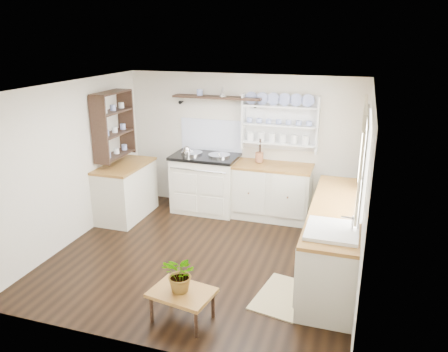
# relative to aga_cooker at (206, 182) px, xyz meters

# --- Properties ---
(floor) EXTENTS (4.00, 3.80, 0.01)m
(floor) POSITION_rel_aga_cooker_xyz_m (0.54, -1.57, -0.50)
(floor) COLOR black
(floor) RESTS_ON ground
(wall_back) EXTENTS (4.00, 0.02, 2.30)m
(wall_back) POSITION_rel_aga_cooker_xyz_m (0.54, 0.33, 0.65)
(wall_back) COLOR beige
(wall_back) RESTS_ON ground
(wall_right) EXTENTS (0.02, 3.80, 2.30)m
(wall_right) POSITION_rel_aga_cooker_xyz_m (2.54, -1.57, 0.65)
(wall_right) COLOR beige
(wall_right) RESTS_ON ground
(wall_left) EXTENTS (0.02, 3.80, 2.30)m
(wall_left) POSITION_rel_aga_cooker_xyz_m (-1.46, -1.57, 0.65)
(wall_left) COLOR beige
(wall_left) RESTS_ON ground
(ceiling) EXTENTS (4.00, 3.80, 0.01)m
(ceiling) POSITION_rel_aga_cooker_xyz_m (0.54, -1.57, 1.80)
(ceiling) COLOR white
(ceiling) RESTS_ON wall_back
(window) EXTENTS (0.08, 1.55, 1.22)m
(window) POSITION_rel_aga_cooker_xyz_m (2.49, -1.42, 1.07)
(window) COLOR white
(window) RESTS_ON wall_right
(aga_cooker) EXTENTS (1.10, 0.76, 1.01)m
(aga_cooker) POSITION_rel_aga_cooker_xyz_m (0.00, 0.00, 0.00)
(aga_cooker) COLOR white
(aga_cooker) RESTS_ON floor
(back_cabinets) EXTENTS (1.27, 0.63, 0.90)m
(back_cabinets) POSITION_rel_aga_cooker_xyz_m (1.14, 0.03, -0.04)
(back_cabinets) COLOR beige
(back_cabinets) RESTS_ON floor
(right_cabinets) EXTENTS (0.62, 2.43, 0.90)m
(right_cabinets) POSITION_rel_aga_cooker_xyz_m (2.24, -1.47, -0.04)
(right_cabinets) COLOR beige
(right_cabinets) RESTS_ON floor
(belfast_sink) EXTENTS (0.55, 0.60, 0.45)m
(belfast_sink) POSITION_rel_aga_cooker_xyz_m (2.25, -2.22, 0.30)
(belfast_sink) COLOR white
(belfast_sink) RESTS_ON right_cabinets
(left_cabinets) EXTENTS (0.62, 1.13, 0.90)m
(left_cabinets) POSITION_rel_aga_cooker_xyz_m (-1.16, -0.67, -0.04)
(left_cabinets) COLOR beige
(left_cabinets) RESTS_ON floor
(plate_rack) EXTENTS (1.20, 0.22, 0.90)m
(plate_rack) POSITION_rel_aga_cooker_xyz_m (1.19, 0.29, 1.06)
(plate_rack) COLOR white
(plate_rack) RESTS_ON wall_back
(high_shelf) EXTENTS (1.50, 0.29, 0.16)m
(high_shelf) POSITION_rel_aga_cooker_xyz_m (0.14, 0.21, 1.41)
(high_shelf) COLOR black
(high_shelf) RESTS_ON wall_back
(left_shelving) EXTENTS (0.28, 0.80, 1.05)m
(left_shelving) POSITION_rel_aga_cooker_xyz_m (-1.30, -0.67, 1.05)
(left_shelving) COLOR black
(left_shelving) RESTS_ON wall_left
(kettle) EXTENTS (0.17, 0.17, 0.21)m
(kettle) POSITION_rel_aga_cooker_xyz_m (-0.28, -0.12, 0.53)
(kettle) COLOR silver
(kettle) RESTS_ON aga_cooker
(utensil_crock) EXTENTS (0.14, 0.14, 0.16)m
(utensil_crock) POSITION_rel_aga_cooker_xyz_m (0.90, 0.11, 0.49)
(utensil_crock) COLOR brown
(utensil_crock) RESTS_ON back_cabinets
(center_table) EXTENTS (0.71, 0.56, 0.35)m
(center_table) POSITION_rel_aga_cooker_xyz_m (0.81, -2.96, -0.19)
(center_table) COLOR brown
(center_table) RESTS_ON floor
(potted_plant) EXTENTS (0.45, 0.42, 0.41)m
(potted_plant) POSITION_rel_aga_cooker_xyz_m (0.81, -2.96, 0.06)
(potted_plant) COLOR #3F7233
(potted_plant) RESTS_ON center_table
(floor_rug) EXTENTS (0.69, 0.93, 0.02)m
(floor_rug) POSITION_rel_aga_cooker_xyz_m (1.75, -2.22, -0.49)
(floor_rug) COLOR #9B845A
(floor_rug) RESTS_ON floor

